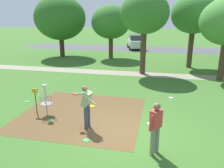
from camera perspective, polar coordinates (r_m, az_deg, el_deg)
ground_plane at (r=8.52m, az=2.98°, el=-12.12°), size 160.00×160.00×0.00m
dirt_tee_pad at (r=10.04m, az=-7.73°, el=-7.52°), size 5.24×4.93×0.01m
disc_golf_basket at (r=9.97m, az=-16.97°, el=-3.64°), size 0.98×0.58×1.39m
player_foreground_watching at (r=6.95m, az=11.16°, el=-10.51°), size 0.45×0.47×1.71m
player_throwing at (r=8.41m, az=-6.64°, el=-5.18°), size 1.07×0.59×1.71m
frisbee_near_basket at (r=9.76m, az=11.53°, el=-8.44°), size 0.24×0.24×0.02m
frisbee_by_tee at (r=8.00m, az=-6.66°, el=-14.20°), size 0.23×0.23×0.02m
frisbee_mid_grass at (r=9.68m, az=-15.60°, el=-8.97°), size 0.22×0.22×0.02m
frisbee_far_left at (r=12.04m, az=-21.04°, el=-4.28°), size 0.26×0.26×0.02m
frisbee_far_right at (r=12.20m, az=14.97°, el=-3.42°), size 0.22×0.22×0.02m
frisbee_scattered_a at (r=10.78m, az=-5.15°, el=-5.64°), size 0.26×0.26×0.02m
tree_near_right at (r=24.49m, az=-13.21°, el=16.19°), size 5.26×5.26×6.25m
tree_mid_center at (r=22.95m, az=-0.31°, el=15.63°), size 3.89×3.89×5.29m
tree_mid_right at (r=19.61m, az=20.35°, el=16.42°), size 3.60×3.60×5.87m
tree_far_left at (r=16.53m, az=8.39°, el=17.54°), size 3.46×3.46×5.88m
parking_lot_strip at (r=30.57m, az=10.25°, el=8.88°), size 36.00×6.00×0.01m
parked_car_leftmost at (r=30.27m, az=6.12°, el=10.73°), size 2.73×4.50×1.84m
gravel_path at (r=16.79m, az=8.04°, el=2.51°), size 40.00×1.39×0.00m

